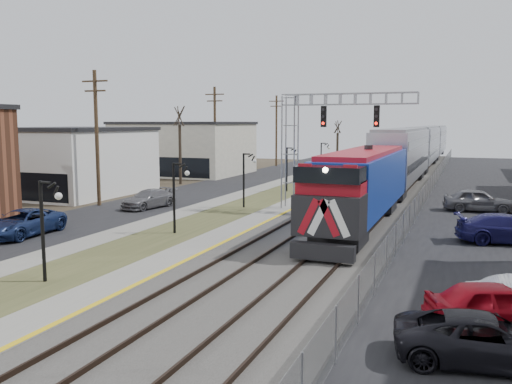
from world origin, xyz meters
The scene contains 21 objects.
street_west centered at (-11.50, 35.00, 0.02)m, with size 7.00×120.00×0.04m, color black.
sidewalk centered at (-7.00, 35.00, 0.04)m, with size 2.00×120.00×0.08m, color gray.
grass_median centered at (-4.00, 35.00, 0.03)m, with size 4.00×120.00×0.06m, color #414726.
platform centered at (-1.00, 35.00, 0.12)m, with size 2.00×120.00×0.24m, color gray.
ballast_bed centered at (4.00, 35.00, 0.10)m, with size 8.00×120.00×0.20m, color #595651.
platform_edge centered at (-0.12, 35.00, 0.24)m, with size 0.24×120.00×0.01m, color gold.
track_near centered at (2.00, 35.00, 0.28)m, with size 1.58×120.00×0.15m.
track_far centered at (5.50, 35.00, 0.28)m, with size 1.58×120.00×0.15m.
train centered at (5.50, 58.52, 2.92)m, with size 3.00×85.85×5.33m.
signal_gantry centered at (1.22, 27.99, 5.59)m, with size 9.00×1.07×8.15m.
lampposts centered at (-4.00, 18.29, 2.00)m, with size 0.14×62.14×4.00m.
utility_poles centered at (-14.50, 25.00, 5.00)m, with size 0.28×80.28×10.00m.
fence centered at (8.20, 35.00, 0.80)m, with size 0.04×120.00×1.60m, color gray.
buildings_west centered at (-21.00, 24.21, 3.01)m, with size 14.00×67.00×7.00m.
bare_trees centered at (-12.66, 38.91, 2.70)m, with size 12.30×42.30×5.95m.
car_lot_a centered at (12.17, 9.16, 0.72)m, with size 1.71×4.24×1.45m, color #B60E1D.
car_lot_c centered at (11.80, 6.46, 0.64)m, with size 2.14×4.64×1.29m, color black.
car_lot_d centered at (13.20, 22.09, 0.74)m, with size 2.08×5.13×1.49m, color #191753.
car_lot_e centered at (11.90, 32.36, 0.79)m, with size 1.87×4.66×1.59m, color slate.
car_street_a centered at (-11.43, 14.39, 0.71)m, with size 2.37×5.14×1.43m, color navy.
car_street_b centered at (-10.36, 25.30, 0.66)m, with size 1.86×4.58×1.33m, color slate.
Camera 1 is at (11.15, -8.03, 6.20)m, focal length 38.00 mm.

